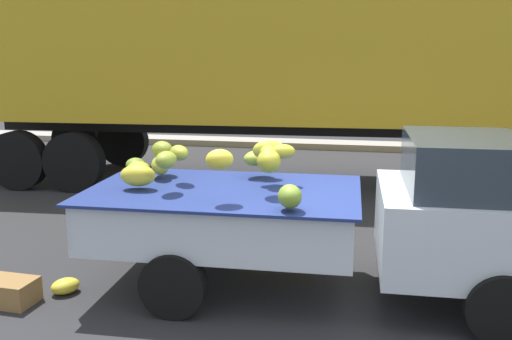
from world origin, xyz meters
The scene contains 6 objects.
ground centered at (0.00, 0.00, 0.00)m, with size 220.00×220.00×0.00m, color #28282B.
curb_strip centered at (0.00, 9.26, 0.08)m, with size 80.00×0.80×0.16m, color gray.
pickup_truck centered at (0.76, 0.20, 0.89)m, with size 5.03×1.85×1.70m.
semi_trailer centered at (-1.39, 5.11, 2.54)m, with size 12.11×3.13×3.95m.
fallen_banana_bunch_near_tailgate centered at (-2.79, -0.35, 0.08)m, with size 0.30×0.24×0.16m, color yellow.
produce_crate centered at (-3.22, -0.67, 0.13)m, with size 0.52×0.36×0.25m, color olive.
Camera 1 is at (0.21, -5.41, 2.51)m, focal length 39.49 mm.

